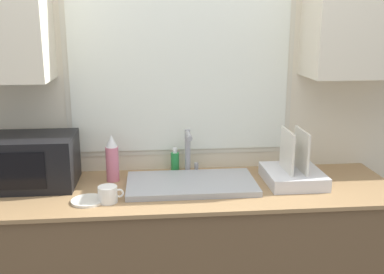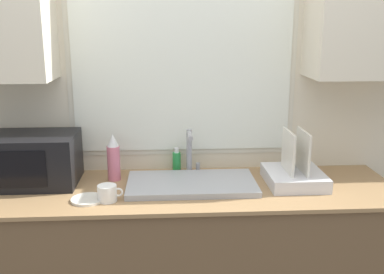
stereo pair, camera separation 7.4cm
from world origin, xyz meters
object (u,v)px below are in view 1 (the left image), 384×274
faucet (189,149)px  dish_rack (293,173)px  microwave (29,161)px  spray_bottle (112,159)px  mug_near_sink (108,194)px  soap_bottle (175,162)px

faucet → dish_rack: dish_rack is taller
faucet → microwave: size_ratio=0.54×
faucet → spray_bottle: same height
spray_bottle → mug_near_sink: bearing=-90.0°
microwave → faucet: bearing=6.6°
microwave → mug_near_sink: 0.52m
microwave → soap_bottle: 0.79m
soap_bottle → dish_rack: bearing=-20.8°
soap_bottle → mug_near_sink: bearing=-129.7°
microwave → dish_rack: size_ratio=1.42×
microwave → spray_bottle: microwave is taller
dish_rack → spray_bottle: bearing=172.7°
faucet → spray_bottle: (-0.42, -0.07, -0.03)m
faucet → spray_bottle: 0.43m
soap_bottle → mug_near_sink: 0.54m
faucet → dish_rack: bearing=-19.2°
faucet → mug_near_sink: bearing=-138.7°
dish_rack → spray_bottle: 0.98m
microwave → mug_near_sink: bearing=-32.4°
dish_rack → soap_bottle: 0.66m
microwave → spray_bottle: bearing=4.3°
dish_rack → microwave: bearing=176.2°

